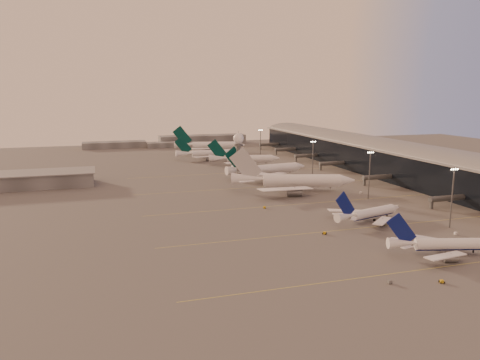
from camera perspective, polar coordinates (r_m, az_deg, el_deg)
name	(u,v)px	position (r m, az deg, el deg)	size (l,w,h in m)	color
ground	(321,241)	(177.48, 9.84, -7.33)	(700.00, 700.00, 0.00)	#5D5B5B
taxiway_markings	(324,202)	(238.70, 10.15, -2.62)	(180.00, 185.25, 0.02)	#D2C84A
terminal	(393,159)	(322.53, 18.13, 2.40)	(57.00, 362.00, 23.04)	black
hangar	(21,180)	(296.91, -25.15, 0.00)	(82.00, 27.00, 8.50)	#5B5D62
radar_tower	(239,147)	(284.16, -0.18, 3.99)	(6.40, 6.40, 31.10)	#525559
mast_a	(452,195)	(206.44, 24.46, -1.64)	(3.60, 0.56, 25.00)	#525559
mast_b	(370,173)	(247.56, 15.51, 0.88)	(3.60, 0.56, 25.00)	#525559
mast_c	(313,158)	(292.42, 8.87, 2.62)	(3.60, 0.56, 25.00)	#525559
mast_d	(260,143)	(373.93, 2.51, 4.51)	(3.60, 0.56, 25.00)	#525559
distant_horizon	(177,141)	(484.24, -7.66, 4.70)	(165.00, 37.50, 9.00)	#5B5D62
narrowbody_near	(441,246)	(174.14, 23.32, -7.40)	(37.07, 29.19, 14.81)	white
narrowbody_mid	(369,215)	(206.52, 15.45, -4.09)	(37.66, 29.66, 15.03)	white
widebody_white	(293,183)	(261.17, 6.54, -0.41)	(67.32, 53.11, 24.50)	white
greentail_a	(267,171)	(302.89, 3.33, 1.10)	(58.03, 46.58, 21.14)	white
greentail_b	(245,160)	(350.53, 0.57, 2.41)	(53.64, 42.86, 19.75)	white
greentail_c	(208,155)	(383.33, -3.98, 3.10)	(52.74, 42.58, 19.15)	white
greentail_d	(210,147)	(429.46, -3.69, 4.04)	(64.54, 51.54, 23.82)	white
gsv_truck_a	(391,280)	(144.77, 17.93, -11.50)	(5.48, 2.16, 2.20)	slate
gsv_tug_near	(442,282)	(150.40, 23.39, -11.30)	(2.45, 3.39, 0.88)	gold
gsv_catering_a	(456,230)	(200.04, 24.88, -5.51)	(5.09, 2.70, 4.04)	white
gsv_tug_mid	(325,233)	(185.43, 10.27, -6.39)	(3.93, 3.62, 0.97)	gold
gsv_truck_b	(398,205)	(236.65, 18.67, -2.90)	(4.83, 2.00, 1.91)	white
gsv_truck_c	(265,206)	(222.11, 3.05, -3.19)	(4.84, 5.29, 2.14)	gold
gsv_catering_b	(361,190)	(261.29, 14.56, -1.15)	(5.72, 4.09, 4.30)	white
gsv_tug_far	(266,185)	(275.34, 3.23, -0.55)	(4.38, 4.02, 1.08)	white
gsv_tug_hangar	(282,169)	(330.39, 5.18, 1.32)	(3.52, 2.61, 0.90)	gold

